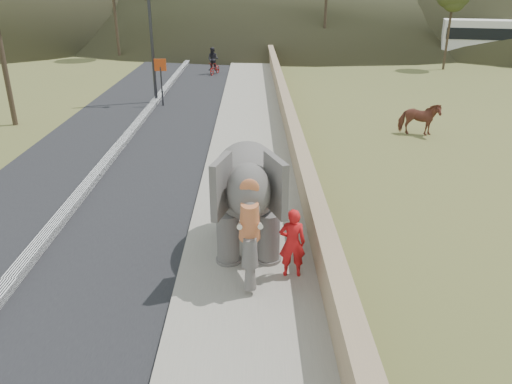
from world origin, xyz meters
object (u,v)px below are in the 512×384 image
cow (419,119)px  motorcyclist (214,64)px  lamppost (155,5)px  elephant_and_man (248,194)px

cow → motorcyclist: 17.82m
lamppost → cow: lamppost is taller
lamppost → elephant_and_man: lamppost is taller
lamppost → motorcyclist: size_ratio=4.37×
cow → motorcyclist: size_ratio=0.90×
lamppost → cow: size_ratio=4.87×
cow → motorcyclist: (-9.58, 15.02, 0.04)m
lamppost → cow: 13.99m
cow → elephant_and_man: size_ratio=0.45×
cow → elephant_and_man: bearing=158.7°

